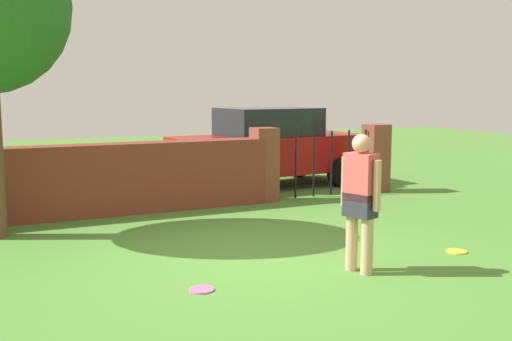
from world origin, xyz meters
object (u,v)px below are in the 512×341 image
object	(u,v)px
person	(360,197)
frisbee_pink	(201,290)
frisbee_yellow	(456,251)
car	(268,147)

from	to	relation	value
person	frisbee_pink	bearing A→B (deg)	66.39
frisbee_yellow	person	bearing A→B (deg)	-174.31
car	frisbee_pink	distance (m)	6.98
frisbee_pink	frisbee_yellow	bearing A→B (deg)	-0.11
car	frisbee_yellow	distance (m)	5.94
person	frisbee_pink	xyz separation A→B (m)	(-1.89, 0.17, -0.89)
frisbee_pink	person	bearing A→B (deg)	-5.22
frisbee_pink	car	bearing A→B (deg)	57.82
frisbee_yellow	frisbee_pink	bearing A→B (deg)	179.89
person	frisbee_pink	size ratio (longest dim) A/B	6.00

